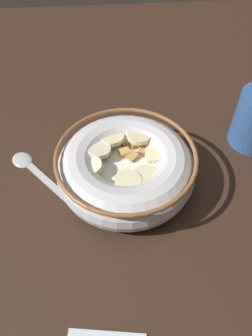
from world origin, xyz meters
TOP-DOWN VIEW (x-y plane):
  - ground_plane at (0.00, 0.00)cm, footprint 114.81×114.81cm
  - cereal_bowl at (-0.02, -0.01)cm, footprint 18.99×18.99cm
  - spoon at (-3.51, -13.83)cm, footprint 12.08×11.06cm

SIDE VIEW (x-z plane):
  - ground_plane at x=0.00cm, z-range -2.00..0.00cm
  - spoon at x=-3.51cm, z-range -0.07..0.73cm
  - cereal_bowl at x=-0.02cm, z-range 0.22..6.08cm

